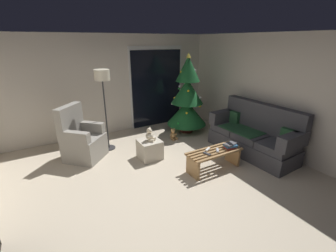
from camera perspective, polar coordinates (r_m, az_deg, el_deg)
ground_plane at (r=3.95m, az=0.05°, el=-15.87°), size 7.00×7.00×0.00m
wall_back at (r=6.12m, az=-14.65°, el=9.64°), size 5.72×0.12×2.50m
wall_right at (r=5.34m, az=27.85°, el=6.38°), size 0.12×6.00×2.50m
patio_door_frame at (r=6.57m, az=-2.83°, el=9.65°), size 1.60×0.02×2.20m
patio_door_glass at (r=6.56m, az=-2.75°, el=9.19°), size 1.50×0.02×2.10m
couch at (r=5.32m, az=20.59°, el=-2.26°), size 0.87×1.97×1.08m
coffee_table at (r=4.48m, az=11.36°, el=-7.53°), size 1.10×0.40×0.40m
remote_silver at (r=4.43m, az=12.20°, el=-5.89°), size 0.13×0.15×0.02m
remote_graphite at (r=4.26m, az=9.66°, el=-6.82°), size 0.08×0.16×0.02m
remote_white at (r=4.42m, az=9.85°, el=-5.72°), size 0.16×0.11×0.02m
book_stack at (r=4.57m, az=15.20°, el=-4.72°), size 0.26×0.21×0.10m
cell_phone at (r=4.54m, az=15.08°, el=-4.19°), size 0.10×0.16×0.01m
christmas_tree at (r=6.04m, az=4.78°, el=6.78°), size 1.04×1.04×2.06m
armchair at (r=5.07m, az=-20.61°, el=-3.36°), size 0.97×0.97×1.13m
floor_lamp at (r=5.04m, az=-15.92°, el=10.22°), size 0.32×0.32×1.78m
ottoman at (r=4.84m, az=-4.56°, el=-5.77°), size 0.44×0.44×0.40m
teddy_bear_cream at (r=4.70m, az=-4.55°, el=-2.29°), size 0.21×0.22×0.29m
teddy_bear_honey_by_tree at (r=5.76m, az=1.30°, el=-2.13°), size 0.20×0.19×0.29m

